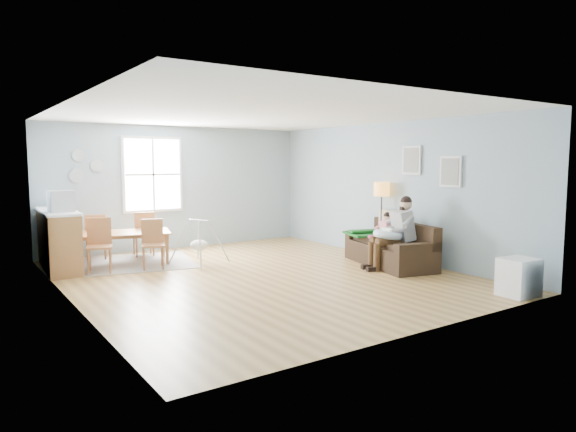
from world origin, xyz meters
TOP-DOWN VIEW (x-y plane):
  - room at (0.00, 0.00)m, footprint 8.40×9.40m
  - window at (-0.60, 3.46)m, footprint 1.32×0.08m
  - pictures at (2.97, -1.05)m, footprint 0.05×1.34m
  - wall_plates at (-2.00, 3.47)m, footprint 0.67×0.02m
  - sofa at (2.51, -0.60)m, footprint 1.30×2.13m
  - green_throw at (2.59, 0.06)m, footprint 1.11×1.02m
  - beige_pillow at (2.83, -0.14)m, footprint 0.27×0.51m
  - father at (2.32, -0.84)m, footprint 0.99×0.61m
  - nursing_pillow at (2.17, -0.81)m, footprint 0.63×0.62m
  - infant at (2.18, -0.78)m, footprint 0.15×0.34m
  - toddler at (2.48, -0.39)m, footprint 0.49×0.27m
  - floor_lamp at (2.80, 0.00)m, footprint 0.31×0.31m
  - storage_cube at (2.38, -3.20)m, footprint 0.52×0.47m
  - rug at (-1.60, 2.34)m, footprint 2.85×2.39m
  - dining_table at (-1.60, 2.34)m, footprint 1.91×1.38m
  - chair_sw at (-2.16, 1.83)m, footprint 0.53×0.53m
  - chair_se at (-1.28, 1.64)m, footprint 0.50×0.50m
  - chair_nw at (-1.92, 3.05)m, footprint 0.51×0.51m
  - chair_ne at (-1.03, 2.86)m, footprint 0.47×0.47m
  - counter at (-2.70, 2.50)m, footprint 0.66×1.93m
  - monitor at (-2.70, 2.14)m, footprint 0.39×0.37m
  - baby_swing at (-0.42, 1.53)m, footprint 1.08×1.09m

SIDE VIEW (x-z plane):
  - rug at x=-1.60m, z-range 0.00..0.01m
  - storage_cube at x=2.38m, z-range 0.00..0.55m
  - sofa at x=2.51m, z-range -0.12..0.68m
  - dining_table at x=-1.60m, z-range 0.00..0.60m
  - baby_swing at x=-0.42m, z-range -0.04..0.79m
  - chair_se at x=-1.28m, z-range 0.06..0.95m
  - chair_nw at x=-1.92m, z-range 0.06..0.96m
  - green_throw at x=2.59m, z-range 0.49..0.53m
  - chair_ne at x=-1.03m, z-range 0.06..0.98m
  - chair_sw at x=-2.16m, z-range 0.07..1.01m
  - counter at x=-2.70m, z-range 0.01..1.07m
  - nursing_pillow at x=2.17m, z-range 0.52..0.73m
  - toddler at x=2.48m, z-range 0.29..1.05m
  - infant at x=2.18m, z-range 0.63..0.76m
  - father at x=2.32m, z-range 0.04..1.35m
  - beige_pillow at x=2.83m, z-range 0.49..0.98m
  - monitor at x=-2.70m, z-range 1.07..1.43m
  - floor_lamp at x=2.80m, z-range 0.50..2.02m
  - window at x=-0.60m, z-range 0.84..2.46m
  - wall_plates at x=-2.00m, z-range 1.50..2.16m
  - pictures at x=2.97m, z-range 1.48..2.22m
  - room at x=0.00m, z-range 0.47..4.37m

